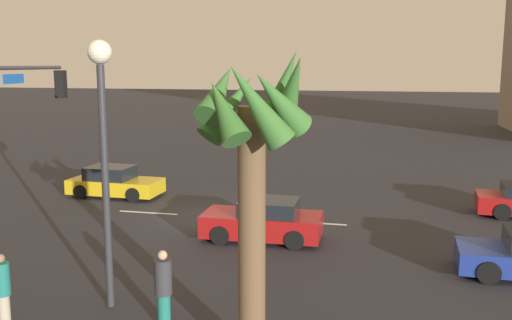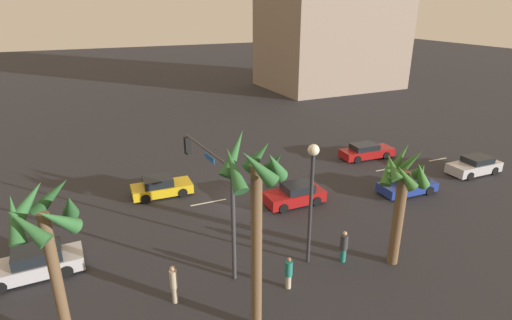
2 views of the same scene
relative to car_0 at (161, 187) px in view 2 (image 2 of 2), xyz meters
name	(u,v)px [view 2 (image 2 of 2)]	position (x,y,z in m)	size (l,w,h in m)	color
ground_plane	(244,196)	(-5.22, 2.42, -0.62)	(220.00, 220.00, 0.00)	#28282D
lane_stripe_0	(438,159)	(-23.22, 2.42, -0.62)	(1.95, 0.14, 0.01)	silver
lane_stripe_1	(389,169)	(-17.92, 2.42, -0.62)	(2.57, 0.14, 0.01)	silver
lane_stripe_2	(295,186)	(-9.29, 2.42, -0.62)	(2.58, 0.14, 0.01)	silver
lane_stripe_3	(209,202)	(-2.68, 2.42, -0.62)	(2.48, 0.14, 0.01)	silver
car_0	(161,187)	(0.00, 0.00, 0.00)	(4.12, 1.98, 1.36)	gold
car_1	(366,151)	(-17.75, -0.36, -0.02)	(4.74, 1.96, 1.29)	maroon
car_2	(408,185)	(-16.07, 6.52, -0.02)	(4.09, 1.98, 1.30)	navy
car_3	(475,166)	(-23.39, 5.83, 0.02)	(4.30, 1.87, 1.37)	#B7B7BC
car_4	(295,195)	(-7.94, 4.84, 0.03)	(4.02, 1.94, 1.40)	maroon
car_5	(34,263)	(7.47, 6.61, 0.04)	(4.66, 2.05, 1.46)	#B7B7BC
traffic_signal	(214,186)	(-1.21, 8.70, 3.53)	(0.89, 5.87, 6.03)	#38383D
streetlamp	(312,183)	(-5.41, 10.96, 3.86)	(0.56, 0.56, 6.45)	#2D2D33
pedestrian_0	(289,272)	(-3.50, 12.41, 0.25)	(0.45, 0.45, 1.67)	#B2A58C
pedestrian_1	(344,246)	(-7.09, 11.64, 0.30)	(0.51, 0.51, 1.77)	#1E7266
pedestrian_2	(174,283)	(1.61, 11.28, 0.39)	(0.36, 0.36, 1.91)	#B2A58C
palm_tree_0	(403,184)	(-9.47, 12.67, 3.79)	(2.52, 2.63, 6.27)	brown
palm_tree_1	(255,192)	(-1.08, 14.07, 5.54)	(2.50, 2.66, 8.40)	brown
palm_tree_2	(46,230)	(5.93, 12.45, 4.73)	(2.49, 2.70, 7.05)	brown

